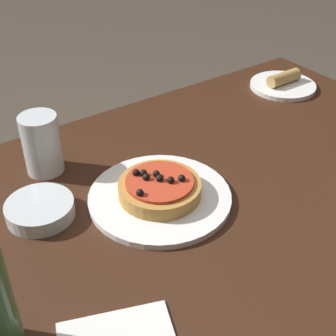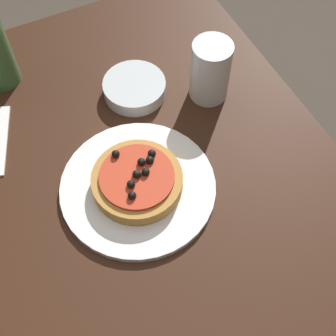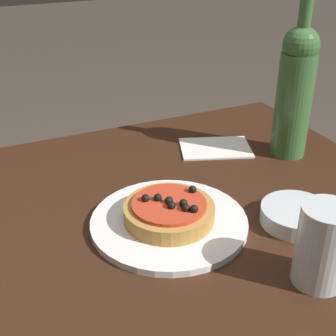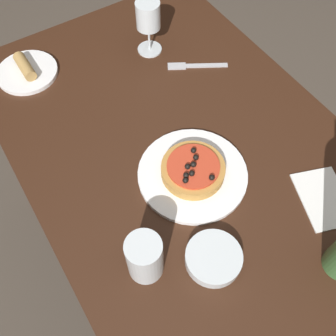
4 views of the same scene
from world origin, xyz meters
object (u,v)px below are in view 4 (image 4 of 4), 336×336
wine_glass (148,18)px  side_plate (27,71)px  dining_table (179,161)px  pizza (193,169)px  water_cup (145,258)px  side_bowl (213,258)px  fork (193,66)px  dinner_plate (193,174)px

wine_glass → side_plate: wine_glass is taller
side_plate → dining_table: bearing=-150.9°
pizza → water_cup: water_cup is taller
side_bowl → wine_glass: bearing=-19.5°
wine_glass → side_plate: size_ratio=0.92×
water_cup → fork: water_cup is taller
dinner_plate → wine_glass: size_ratio=1.66×
side_bowl → water_cup: bearing=63.7°
dinner_plate → fork: size_ratio=1.64×
side_bowl → dining_table: bearing=-21.0°
dinner_plate → side_plate: bearing=21.1°
dining_table → pizza: pizza is taller
pizza → water_cup: (-0.14, 0.21, 0.03)m
pizza → side_bowl: 0.22m
dining_table → water_cup: size_ratio=9.61×
fork → side_plate: side_plate is taller
water_cup → side_plate: (0.69, -0.00, -0.05)m
side_bowl → side_plate: bearing=9.6°
pizza → side_plate: size_ratio=0.87×
water_cup → side_plate: water_cup is taller
wine_glass → side_bowl: (-0.65, 0.23, -0.10)m
side_bowl → fork: 0.60m
pizza → side_plate: (0.55, 0.21, -0.02)m
wine_glass → side_bowl: size_ratio=1.32×
water_cup → fork: 0.63m
dining_table → side_bowl: (-0.31, 0.12, 0.12)m
water_cup → side_bowl: size_ratio=1.01×
dining_table → fork: size_ratio=7.30×
pizza → water_cup: bearing=122.7°
wine_glass → water_cup: wine_glass is taller
dining_table → pizza: 0.17m
dinner_plate → water_cup: 0.26m
side_plate → fork: bearing=-118.9°
side_bowl → fork: bearing=-30.3°
pizza → wine_glass: bearing=-18.0°
dining_table → side_bowl: side_bowl is taller
dining_table → water_cup: 0.39m
pizza → wine_glass: (0.44, -0.14, 0.09)m
wine_glass → side_plate: 0.38m
side_bowl → side_plate: (0.75, 0.13, -0.00)m
pizza → side_plate: 0.59m
dinner_plate → fork: dinner_plate is taller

